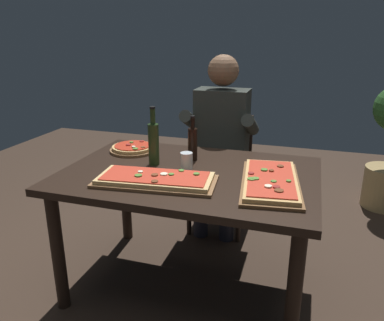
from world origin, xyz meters
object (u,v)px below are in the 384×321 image
(dining_table, at_px, (189,188))
(pizza_rectangular_front, at_px, (156,179))
(seated_diner, at_px, (220,138))
(pizza_rectangular_left, at_px, (270,181))
(diner_chair, at_px, (223,166))
(pizza_round_far, at_px, (133,148))
(tumbler_near_camera, at_px, (187,162))
(oil_bottle_amber, at_px, (193,143))
(wine_bottle_dark, at_px, (154,142))

(dining_table, height_order, pizza_rectangular_front, pizza_rectangular_front)
(dining_table, relative_size, seated_diner, 1.05)
(dining_table, distance_m, pizza_rectangular_left, 0.47)
(pizza_rectangular_left, bearing_deg, seated_diner, 119.95)
(pizza_rectangular_front, bearing_deg, diner_chair, 84.04)
(pizza_round_far, height_order, tumbler_near_camera, tumbler_near_camera)
(dining_table, xyz_separation_m, pizza_rectangular_left, (0.45, -0.05, 0.12))
(pizza_rectangular_front, bearing_deg, seated_diner, 83.29)
(diner_chair, bearing_deg, dining_table, -89.73)
(dining_table, bearing_deg, seated_diner, 90.31)
(pizza_round_far, bearing_deg, pizza_rectangular_left, -18.56)
(pizza_round_far, height_order, oil_bottle_amber, oil_bottle_amber)
(tumbler_near_camera, relative_size, seated_diner, 0.07)
(pizza_rectangular_front, xyz_separation_m, pizza_rectangular_left, (0.57, 0.15, 0.00))
(pizza_rectangular_left, relative_size, diner_chair, 0.73)
(dining_table, bearing_deg, diner_chair, 90.27)
(diner_chair, bearing_deg, pizza_round_far, -127.64)
(pizza_round_far, relative_size, oil_bottle_amber, 1.09)
(diner_chair, distance_m, seated_diner, 0.28)
(wine_bottle_dark, bearing_deg, tumbler_near_camera, -7.36)
(pizza_rectangular_front, relative_size, pizza_rectangular_left, 1.02)
(oil_bottle_amber, height_order, diner_chair, oil_bottle_amber)
(tumbler_near_camera, distance_m, seated_diner, 0.70)
(tumbler_near_camera, bearing_deg, dining_table, -50.77)
(dining_table, distance_m, wine_bottle_dark, 0.34)
(dining_table, distance_m, tumbler_near_camera, 0.14)
(pizza_rectangular_left, distance_m, oil_bottle_amber, 0.57)
(pizza_rectangular_left, bearing_deg, oil_bottle_amber, 152.35)
(wine_bottle_dark, bearing_deg, diner_chair, 73.74)
(tumbler_near_camera, bearing_deg, diner_chair, 88.39)
(pizza_round_far, bearing_deg, dining_table, -28.49)
(dining_table, distance_m, seated_diner, 0.74)
(pizza_round_far, height_order, diner_chair, diner_chair)
(pizza_rectangular_left, xyz_separation_m, diner_chair, (-0.46, 0.91, -0.27))
(pizza_rectangular_left, height_order, diner_chair, diner_chair)
(seated_diner, bearing_deg, pizza_round_far, -133.94)
(wine_bottle_dark, height_order, oil_bottle_amber, wine_bottle_dark)
(wine_bottle_dark, relative_size, diner_chair, 0.39)
(oil_bottle_amber, bearing_deg, pizza_rectangular_left, -27.65)
(pizza_rectangular_left, height_order, wine_bottle_dark, wine_bottle_dark)
(pizza_rectangular_front, height_order, tumbler_near_camera, tumbler_near_camera)
(pizza_rectangular_front, relative_size, wine_bottle_dark, 1.90)
(pizza_rectangular_left, relative_size, wine_bottle_dark, 1.86)
(pizza_rectangular_left, height_order, tumbler_near_camera, tumbler_near_camera)
(pizza_round_far, relative_size, wine_bottle_dark, 0.86)
(dining_table, relative_size, pizza_round_far, 4.75)
(pizza_rectangular_front, height_order, oil_bottle_amber, oil_bottle_amber)
(oil_bottle_amber, xyz_separation_m, tumbler_near_camera, (0.02, -0.17, -0.06))
(pizza_round_far, distance_m, diner_chair, 0.81)
(pizza_rectangular_front, xyz_separation_m, seated_diner, (0.11, 0.94, -0.02))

